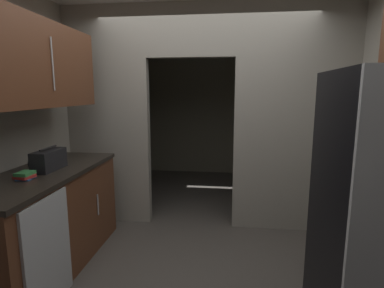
% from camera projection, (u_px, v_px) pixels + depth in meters
% --- Properties ---
extents(kitchen_partition, '(3.41, 0.12, 2.65)m').
position_uv_depth(kitchen_partition, '(209.00, 111.00, 3.58)').
color(kitchen_partition, '#9E998C').
rests_on(kitchen_partition, ground).
extents(adjoining_room_shell, '(3.41, 2.59, 2.65)m').
position_uv_depth(adjoining_room_shell, '(213.00, 110.00, 5.34)').
color(adjoining_room_shell, gray).
rests_on(adjoining_room_shell, ground).
extents(lower_cabinet_run, '(0.68, 1.75, 0.94)m').
position_uv_depth(lower_cabinet_run, '(46.00, 221.00, 2.77)').
color(lower_cabinet_run, brown).
rests_on(lower_cabinet_run, ground).
extents(dishwasher, '(0.02, 0.56, 0.88)m').
position_uv_depth(dishwasher, '(49.00, 254.00, 2.26)').
color(dishwasher, '#B7BABC').
rests_on(dishwasher, ground).
extents(upper_cabinet_counterside, '(0.36, 1.57, 0.73)m').
position_uv_depth(upper_cabinet_counterside, '(32.00, 64.00, 2.53)').
color(upper_cabinet_counterside, brown).
extents(boombox, '(0.16, 0.36, 0.21)m').
position_uv_depth(boombox, '(49.00, 160.00, 2.74)').
color(boombox, black).
rests_on(boombox, lower_cabinet_run).
extents(book_stack, '(0.15, 0.14, 0.06)m').
position_uv_depth(book_stack, '(25.00, 176.00, 2.45)').
color(book_stack, '#2D609E').
rests_on(book_stack, lower_cabinet_run).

